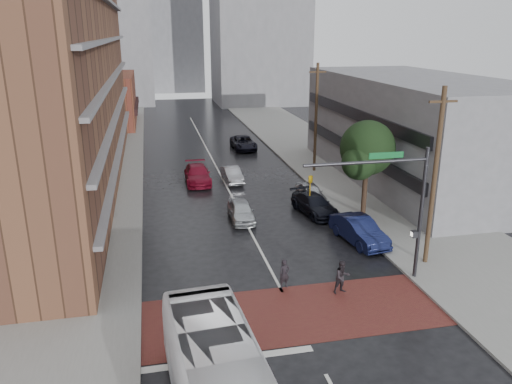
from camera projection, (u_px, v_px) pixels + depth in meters
name	position (u px, v px, depth m)	size (l,w,h in m)	color
ground	(296.00, 319.00, 22.99)	(160.00, 160.00, 0.00)	black
crosswalk	(293.00, 313.00, 23.45)	(14.00, 5.00, 0.02)	maroon
sidewalk_west	(91.00, 181.00, 43.96)	(9.00, 90.00, 0.15)	gray
sidewalk_east	(337.00, 167.00, 48.51)	(9.00, 90.00, 0.15)	gray
apartment_block	(37.00, 13.00, 38.25)	(10.00, 44.00, 28.00)	brown
storefront_west	(105.00, 100.00, 69.80)	(8.00, 16.00, 7.00)	brown
building_east	(414.00, 129.00, 43.48)	(11.00, 26.00, 9.00)	gray
distant_tower_west	(97.00, 11.00, 87.90)	(18.00, 16.00, 32.00)	gray
distant_tower_center	(173.00, 34.00, 107.72)	(12.00, 10.00, 24.00)	gray
street_tree	(367.00, 151.00, 34.42)	(4.20, 4.10, 6.90)	#332319
signal_mast	(397.00, 197.00, 25.02)	(6.50, 0.30, 7.20)	#2D2D33
utility_pole_near	(435.00, 177.00, 26.87)	(1.60, 0.26, 10.00)	#473321
utility_pole_far	(316.00, 118.00, 45.49)	(1.60, 0.26, 10.00)	#473321
pedestrian_a	(284.00, 274.00, 25.58)	(0.57, 0.37, 1.56)	black
pedestrian_b	(342.00, 277.00, 25.04)	(0.85, 0.66, 1.75)	black
car_travel_a	(241.00, 211.00, 34.78)	(1.64, 4.08, 1.39)	#B8BDC0
car_travel_b	(232.00, 175.00, 43.72)	(1.38, 3.95, 1.30)	#96979D
car_travel_c	(197.00, 174.00, 43.46)	(2.12, 5.22, 1.51)	maroon
suv_travel	(243.00, 143.00, 55.90)	(2.42, 5.25, 1.46)	black
car_parked_near	(359.00, 230.00, 31.10)	(1.69, 4.86, 1.60)	#12183F
car_parked_mid	(314.00, 204.00, 36.08)	(1.95, 4.79, 1.39)	black
car_parked_far	(311.00, 192.00, 38.83)	(1.60, 3.99, 1.36)	#B2B6BB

